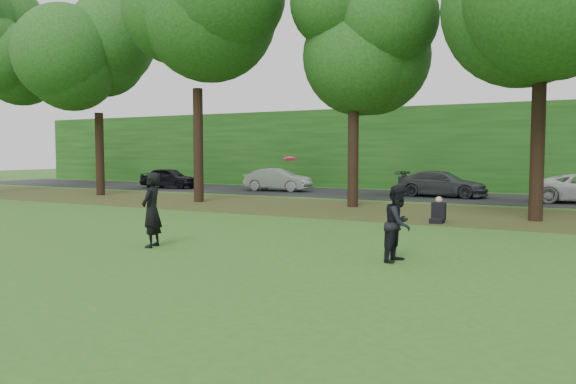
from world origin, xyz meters
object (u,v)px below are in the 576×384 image
at_px(player_right, 399,224).
at_px(frisbee, 290,159).
at_px(seated_person, 438,213).
at_px(player_left, 152,210).

relative_size(player_right, frisbee, 4.12).
distance_m(frisbee, seated_person, 7.37).
relative_size(frisbee, seated_person, 0.46).
xyz_separation_m(frisbee, seated_person, (1.62, 6.97, -1.77)).
xyz_separation_m(player_right, frisbee, (-2.43, -0.14, 1.30)).
relative_size(player_left, frisbee, 4.64).
height_order(player_left, player_right, player_left).
relative_size(player_right, seated_person, 1.88).
distance_m(player_right, frisbee, 2.76).
bearing_deg(seated_person, frisbee, -106.53).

